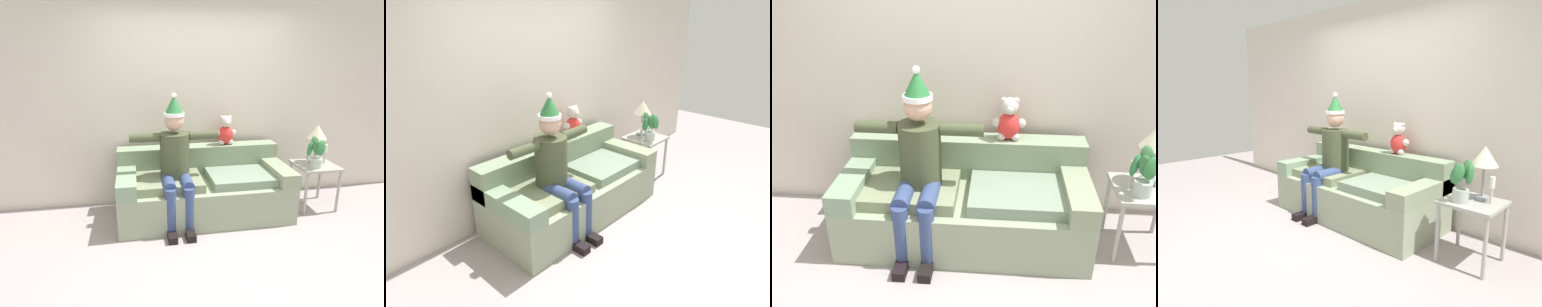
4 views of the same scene
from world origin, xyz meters
TOP-DOWN VIEW (x-y plane):
  - ground_plane at (0.00, 0.00)m, footprint 10.00×10.00m
  - back_wall at (0.00, 1.55)m, footprint 7.00×0.10m
  - couch at (0.00, 1.00)m, footprint 2.06×0.92m
  - person_seated at (-0.36, 0.84)m, footprint 1.02×0.77m
  - teddy_bear at (0.35, 1.30)m, footprint 0.29×0.17m
  - side_table at (1.46, 0.94)m, footprint 0.50×0.49m
  - table_lamp at (1.50, 1.04)m, footprint 0.24×0.24m
  - potted_plant at (1.39, 0.84)m, footprint 0.25×0.27m
  - candle_tall at (1.32, 0.92)m, footprint 0.04×0.04m
  - candle_short at (1.60, 0.98)m, footprint 0.04×0.04m

SIDE VIEW (x-z plane):
  - ground_plane at x=0.00m, z-range 0.00..0.00m
  - couch at x=0.00m, z-range -0.08..0.73m
  - side_table at x=1.46m, z-range 0.19..0.78m
  - candle_short at x=1.60m, z-range 0.62..0.86m
  - candle_tall at x=1.32m, z-range 0.62..0.86m
  - person_seated at x=-0.36m, z-range 0.01..1.54m
  - potted_plant at x=1.39m, z-range 0.59..0.98m
  - table_lamp at x=1.50m, z-range 0.72..1.21m
  - teddy_bear at x=0.35m, z-range 0.79..1.17m
  - back_wall at x=0.00m, z-range 0.00..2.70m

